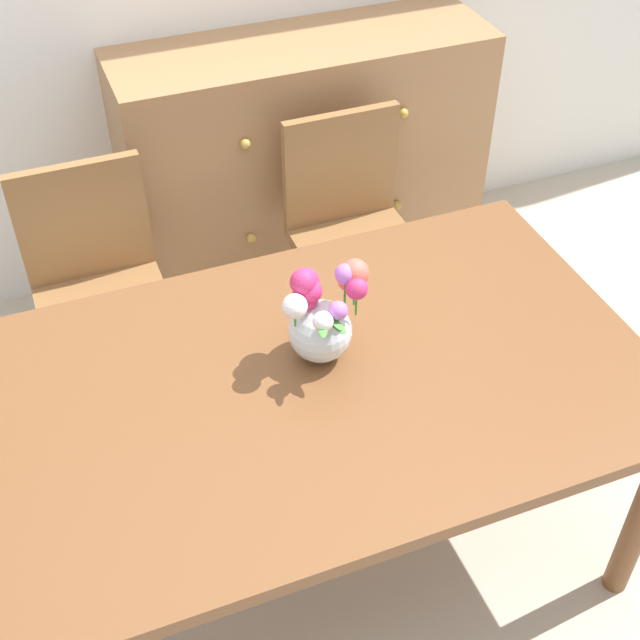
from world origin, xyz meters
TOP-DOWN VIEW (x-y plane):
  - ground_plane at (0.00, 0.00)m, footprint 12.00×12.00m
  - dining_table at (0.00, 0.00)m, footprint 1.68×1.06m
  - chair_left at (-0.45, 0.87)m, footprint 0.42×0.42m
  - chair_right at (0.45, 0.87)m, footprint 0.42×0.42m
  - dresser at (0.44, 1.33)m, footprint 1.40×0.47m
  - flower_vase at (0.02, 0.08)m, footprint 0.23×0.21m

SIDE VIEW (x-z plane):
  - ground_plane at x=0.00m, z-range 0.00..0.00m
  - dresser at x=0.44m, z-range 0.00..1.00m
  - chair_left at x=-0.45m, z-range 0.07..0.97m
  - chair_right at x=0.45m, z-range 0.07..0.97m
  - dining_table at x=0.00m, z-range 0.29..1.03m
  - flower_vase at x=0.02m, z-range 0.73..1.01m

